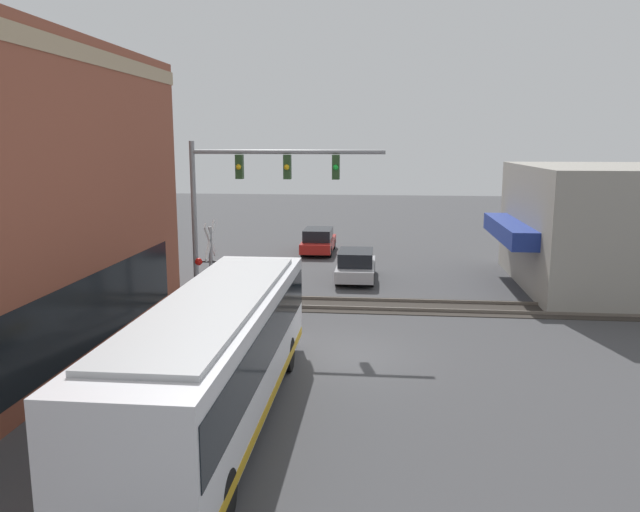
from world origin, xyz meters
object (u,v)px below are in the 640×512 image
Objects in this scene: crossing_signal at (211,262)px; parked_car_silver at (356,266)px; city_bus at (217,354)px; parked_car_red at (318,242)px; pedestrian_at_crossing at (230,291)px.

parked_car_silver is at bearing -33.16° from crossing_signal.
parked_car_red is at bearing -0.00° from city_bus.
city_bus is 9.54m from pedestrian_at_crossing.
parked_car_silver is 8.15m from pedestrian_at_crossing.
parked_car_silver is at bearing -34.30° from pedestrian_at_crossing.
crossing_signal is at bearing 16.38° from city_bus.
crossing_signal is at bearing 170.76° from parked_car_red.
crossing_signal is 15.30m from parked_car_red.
pedestrian_at_crossing is (9.30, 1.99, -0.78)m from city_bus.
pedestrian_at_crossing is at bearing 171.92° from parked_car_red.
parked_car_red is (7.30, 2.60, 0.01)m from parked_car_silver.
city_bus reaches higher than parked_car_red.
city_bus is at bearing -167.90° from pedestrian_at_crossing.
city_bus is at bearing 170.79° from parked_car_silver.
crossing_signal is 1.73m from pedestrian_at_crossing.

